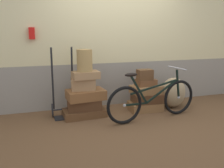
% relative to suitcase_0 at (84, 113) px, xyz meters
% --- Properties ---
extents(ground, '(9.78, 5.20, 0.06)m').
position_rel_suitcase_0_xyz_m(ground, '(0.77, -0.24, -0.10)').
color(ground, brown).
extents(station_building, '(7.78, 0.74, 2.63)m').
position_rel_suitcase_0_xyz_m(station_building, '(0.78, 0.60, 1.25)').
color(station_building, gray).
rests_on(station_building, ground).
extents(suitcase_0, '(0.75, 0.46, 0.13)m').
position_rel_suitcase_0_xyz_m(suitcase_0, '(0.00, 0.00, 0.00)').
color(suitcase_0, brown).
rests_on(suitcase_0, ground).
extents(suitcase_1, '(0.59, 0.41, 0.18)m').
position_rel_suitcase_0_xyz_m(suitcase_1, '(0.00, 0.01, 0.16)').
color(suitcase_1, '#4C2D19').
rests_on(suitcase_1, suitcase_0).
extents(suitcase_2, '(0.68, 0.47, 0.16)m').
position_rel_suitcase_0_xyz_m(suitcase_2, '(0.03, -0.01, 0.33)').
color(suitcase_2, brown).
rests_on(suitcase_2, suitcase_1).
extents(suitcase_3, '(0.43, 0.30, 0.20)m').
position_rel_suitcase_0_xyz_m(suitcase_3, '(-0.00, 0.03, 0.51)').
color(suitcase_3, '#9E754C').
rests_on(suitcase_3, suitcase_2).
extents(suitcase_4, '(0.47, 0.31, 0.12)m').
position_rel_suitcase_0_xyz_m(suitcase_4, '(0.04, -0.01, 0.67)').
color(suitcase_4, '#9E754C').
rests_on(suitcase_4, suitcase_3).
extents(suitcase_5, '(0.61, 0.43, 0.15)m').
position_rel_suitcase_0_xyz_m(suitcase_5, '(1.17, -0.01, 0.01)').
color(suitcase_5, olive).
rests_on(suitcase_5, ground).
extents(suitcase_6, '(0.57, 0.40, 0.17)m').
position_rel_suitcase_0_xyz_m(suitcase_6, '(1.20, -0.02, 0.17)').
color(suitcase_6, '#4C2D19').
rests_on(suitcase_6, suitcase_5).
extents(suitcase_7, '(0.57, 0.41, 0.14)m').
position_rel_suitcase_0_xyz_m(suitcase_7, '(1.19, 0.01, 0.33)').
color(suitcase_7, olive).
rests_on(suitcase_7, suitcase_6).
extents(suitcase_8, '(0.39, 0.27, 0.12)m').
position_rel_suitcase_0_xyz_m(suitcase_8, '(1.19, 0.03, 0.46)').
color(suitcase_8, brown).
rests_on(suitcase_8, suitcase_7).
extents(suitcase_9, '(0.28, 0.20, 0.19)m').
position_rel_suitcase_0_xyz_m(suitcase_9, '(1.15, 0.00, 0.62)').
color(suitcase_9, brown).
rests_on(suitcase_9, suitcase_8).
extents(wicker_basket, '(0.26, 0.26, 0.37)m').
position_rel_suitcase_0_xyz_m(wicker_basket, '(0.03, 0.01, 0.92)').
color(wicker_basket, '#A8844C').
rests_on(wicker_basket, suitcase_4).
extents(luggage_trolley, '(0.41, 0.34, 1.21)m').
position_rel_suitcase_0_xyz_m(luggage_trolley, '(-0.34, 0.10, 0.24)').
color(luggage_trolley, black).
rests_on(luggage_trolley, ground).
extents(burlap_sack, '(0.48, 0.41, 0.59)m').
position_rel_suitcase_0_xyz_m(burlap_sack, '(1.77, -0.00, 0.23)').
color(burlap_sack, tan).
rests_on(burlap_sack, ground).
extents(bicycle, '(1.71, 0.46, 0.86)m').
position_rel_suitcase_0_xyz_m(bicycle, '(1.08, -0.47, 0.27)').
color(bicycle, black).
rests_on(bicycle, ground).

